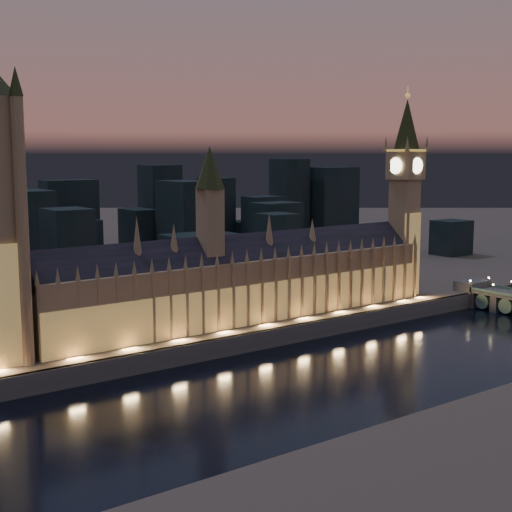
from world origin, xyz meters
TOP-DOWN VIEW (x-y plane):
  - ground_plane at (0.00, 0.00)m, footprint 2000.00×2000.00m
  - embankment_wall at (0.00, 41.00)m, footprint 2000.00×2.50m
  - palace_of_westminster at (4.73, 61.74)m, footprint 202.00×22.53m
  - elizabeth_tower at (108.00, 61.92)m, footprint 18.00×18.00m
  - city_backdrop at (34.97, 246.48)m, footprint 488.20×215.63m

SIDE VIEW (x-z plane):
  - ground_plane at x=0.00m, z-range 0.00..0.00m
  - embankment_wall at x=0.00m, z-range 0.00..8.00m
  - palace_of_westminster at x=4.73m, z-range -12.63..65.37m
  - city_backdrop at x=34.97m, z-range -9.82..73.38m
  - elizabeth_tower at x=108.00m, z-range 14.33..124.02m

